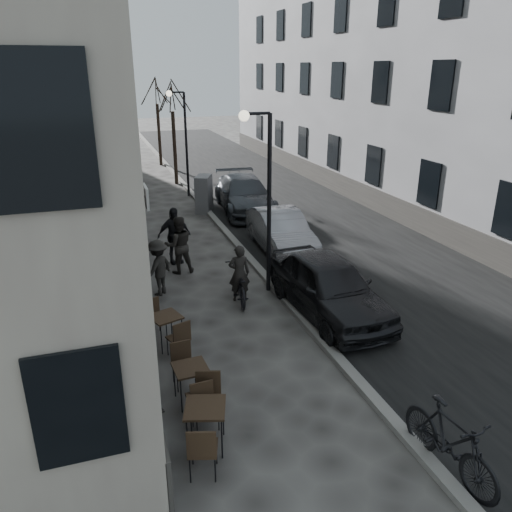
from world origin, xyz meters
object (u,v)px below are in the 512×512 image
streetlamp_far (182,132)px  pedestrian_far (174,236)px  pedestrian_near (179,245)px  car_mid (281,231)px  tree_near (172,96)px  streetlamp_near (263,184)px  bistro_set_c (166,328)px  car_near (329,286)px  bicycle (239,284)px  pedestrian_mid (158,268)px  bistro_set_a (206,422)px  tree_far (156,91)px  bistro_set_b (191,380)px  utility_cabinet (204,194)px  car_far (244,195)px  moped (450,441)px  sign_board (147,391)px

streetlamp_far → pedestrian_far: size_ratio=2.69×
pedestrian_near → car_mid: (3.76, 0.93, -0.21)m
tree_near → car_mid: size_ratio=1.33×
streetlamp_near → bistro_set_c: streetlamp_near is taller
streetlamp_far → bistro_set_c: size_ratio=3.16×
pedestrian_far → car_near: size_ratio=0.41×
bicycle → pedestrian_mid: 2.36m
bistro_set_a → car_mid: (4.72, 8.81, 0.20)m
tree_far → bistro_set_a: tree_far is taller
bistro_set_a → bistro_set_b: bearing=106.4°
tree_near → tree_far: 6.00m
streetlamp_near → utility_cabinet: size_ratio=3.12×
streetlamp_far → car_near: 14.10m
streetlamp_near → car_far: bearing=76.5°
bistro_set_a → pedestrian_near: bearing=100.0°
tree_far → bistro_set_b: 25.95m
pedestrian_mid → tree_far: bearing=-143.2°
bicycle → moped: 7.25m
bistro_set_b → moped: size_ratio=0.78×
tree_far → car_far: tree_far is taller
tree_far → bistro_set_b: (-3.06, -25.42, -4.19)m
car_near → car_mid: car_near is taller
bistro_set_b → car_far: car_far is taller
bistro_set_b → utility_cabinet: utility_cabinet is taller
tree_far → streetlamp_near: bearing=-90.2°
streetlamp_near → bistro_set_a: (-3.00, -5.73, -2.66)m
bistro_set_c → car_mid: (4.85, 5.28, 0.23)m
pedestrian_near → car_near: bearing=126.3°
pedestrian_near → car_mid: bearing=-168.5°
streetlamp_near → bistro_set_b: 5.98m
utility_cabinet → car_mid: (1.45, -5.77, -0.11)m
streetlamp_near → sign_board: size_ratio=5.29×
pedestrian_near → car_far: bearing=-125.5°
streetlamp_far → pedestrian_mid: size_ratio=3.13×
streetlamp_near → tree_near: (0.07, 15.00, 1.50)m
pedestrian_near → bicycle: bearing=113.3°
utility_cabinet → moped: size_ratio=0.81×
utility_cabinet → pedestrian_far: pedestrian_far is taller
bistro_set_b → pedestrian_far: pedestrian_far is taller
bistro_set_b → bistro_set_c: 2.23m
bistro_set_c → moped: moped is taller
streetlamp_far → moped: size_ratio=2.53×
tree_near → pedestrian_far: (-2.10, -11.97, -3.72)m
streetlamp_near → streetlamp_far: 12.00m
bistro_set_c → tree_near: bearing=60.6°
bistro_set_b → moped: moped is taller
bicycle → pedestrian_mid: size_ratio=1.16×
bistro_set_b → pedestrian_near: (0.95, 6.57, 0.45)m
sign_board → pedestrian_mid: pedestrian_mid is taller
bistro_set_a → pedestrian_near: 7.95m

